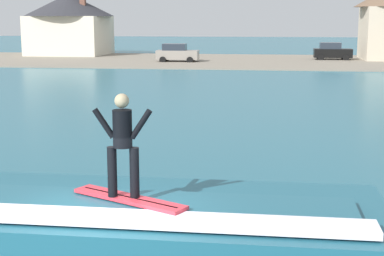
# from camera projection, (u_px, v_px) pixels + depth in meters

# --- Properties ---
(wave_crest) EXTENTS (7.92, 3.35, 1.41)m
(wave_crest) POSITION_uv_depth(u_px,v_px,m) (156.00, 236.00, 10.29)
(wave_crest) COLOR #215C6F
(wave_crest) RESTS_ON ground_plane
(surfboard) EXTENTS (2.13, 1.34, 0.06)m
(surfboard) POSITION_uv_depth(u_px,v_px,m) (129.00, 199.00, 9.87)
(surfboard) COLOR #D8333F
(surfboard) RESTS_ON wave_crest
(surfer) EXTENTS (1.01, 0.32, 1.75)m
(surfer) POSITION_uv_depth(u_px,v_px,m) (123.00, 140.00, 9.70)
(surfer) COLOR black
(surfer) RESTS_ON surfboard
(shoreline_bank) EXTENTS (120.00, 20.35, 0.11)m
(shoreline_bank) POSITION_uv_depth(u_px,v_px,m) (245.00, 61.00, 60.13)
(shoreline_bank) COLOR gray
(shoreline_bank) RESTS_ON ground_plane
(car_near_shore) EXTENTS (4.14, 2.09, 1.86)m
(car_near_shore) POSITION_uv_depth(u_px,v_px,m) (177.00, 53.00, 58.50)
(car_near_shore) COLOR gray
(car_near_shore) RESTS_ON ground_plane
(car_far_shore) EXTENTS (3.90, 2.03, 1.86)m
(car_far_shore) POSITION_uv_depth(u_px,v_px,m) (332.00, 51.00, 61.23)
(car_far_shore) COLOR black
(car_far_shore) RESTS_ON ground_plane
(house_with_chimney) EXTENTS (10.50, 10.50, 7.27)m
(house_with_chimney) POSITION_uv_depth(u_px,v_px,m) (69.00, 22.00, 69.20)
(house_with_chimney) COLOR beige
(house_with_chimney) RESTS_ON ground_plane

